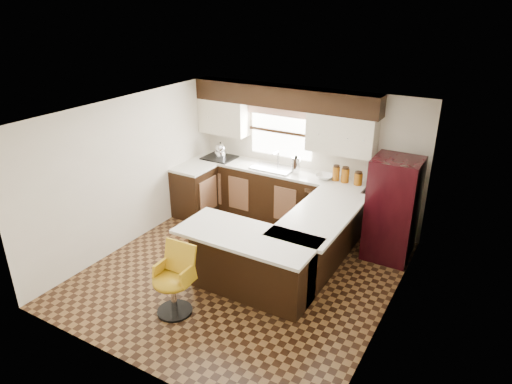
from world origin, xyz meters
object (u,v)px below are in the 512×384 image
Objects in this scene: peninsula_return at (252,264)px; bar_chair at (172,282)px; refrigerator at (392,209)px; peninsula_long at (316,243)px.

peninsula_return is 1.09m from bar_chair.
bar_chair reaches higher than peninsula_return.
refrigerator is at bearing 51.94° from bar_chair.
peninsula_long is 1.30m from refrigerator.
peninsula_return is 2.37m from refrigerator.
peninsula_long is 1.20× the size of refrigerator.
bar_chair is at bearing -125.72° from refrigerator.
peninsula_return is 1.77× the size of bar_chair.
refrigerator reaches higher than bar_chair.
refrigerator is (0.83, 0.93, 0.36)m from peninsula_long.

